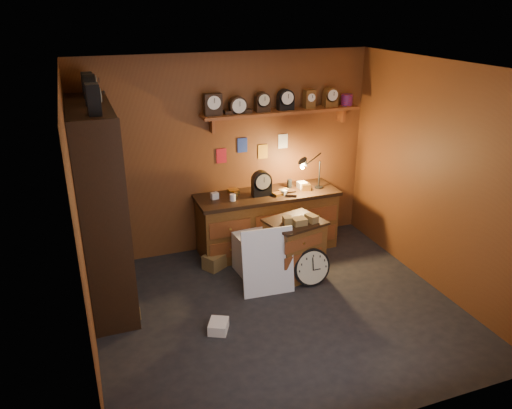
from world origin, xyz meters
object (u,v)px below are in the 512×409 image
object	(u,v)px
shelving_unit	(97,199)
low_cabinet	(295,246)
workbench	(267,218)
big_round_clock	(311,267)

from	to	relation	value
shelving_unit	low_cabinet	xyz separation A→B (m)	(2.29, -0.30, -0.84)
workbench	big_round_clock	distance (m)	1.12
workbench	big_round_clock	xyz separation A→B (m)	(0.16, -1.08, -0.24)
shelving_unit	big_round_clock	distance (m)	2.66
workbench	big_round_clock	bearing A→B (deg)	-81.56
low_cabinet	big_round_clock	size ratio (longest dim) A/B	1.76
shelving_unit	low_cabinet	distance (m)	2.45
workbench	big_round_clock	world-z (taller)	workbench
low_cabinet	big_round_clock	distance (m)	0.35
big_round_clock	workbench	bearing A→B (deg)	98.44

